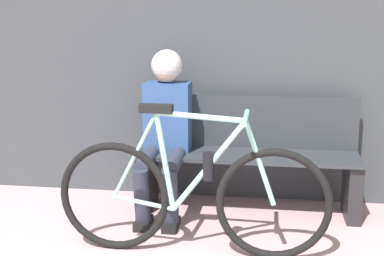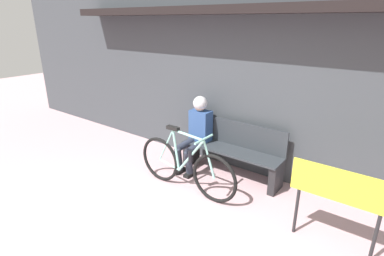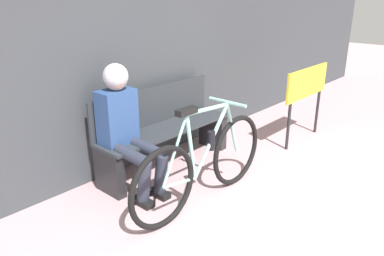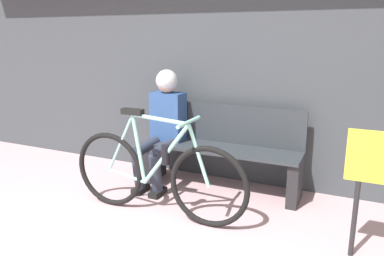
# 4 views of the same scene
# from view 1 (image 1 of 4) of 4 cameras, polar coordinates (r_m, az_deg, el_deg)

# --- Properties ---
(park_bench_near) EXTENTS (1.63, 0.42, 0.86)m
(park_bench_near) POSITION_cam_1_polar(r_m,az_deg,el_deg) (4.04, 5.97, -3.27)
(park_bench_near) COLOR #2D3338
(park_bench_near) RESTS_ON ground_plane
(bicycle) EXTENTS (1.69, 0.40, 0.94)m
(bicycle) POSITION_cam_1_polar(r_m,az_deg,el_deg) (3.30, 0.03, -7.21)
(bicycle) COLOR black
(bicycle) RESTS_ON ground_plane
(person_seated) EXTENTS (0.34, 0.66, 1.22)m
(person_seated) POSITION_cam_1_polar(r_m,az_deg,el_deg) (3.92, -2.88, 0.72)
(person_seated) COLOR #2D3342
(person_seated) RESTS_ON ground_plane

